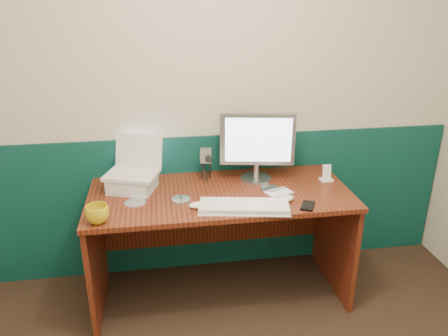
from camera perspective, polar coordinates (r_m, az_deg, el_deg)
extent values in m
cube|color=beige|center=(2.86, -2.64, 9.02)|extent=(3.50, 0.04, 2.50)
cube|color=#08372D|center=(3.11, -2.37, -4.64)|extent=(3.48, 0.02, 1.00)
cube|color=#3B1C0A|center=(2.86, -0.47, -9.99)|extent=(1.60, 0.70, 0.75)
cube|color=silver|center=(2.76, -11.86, -1.93)|extent=(0.32, 0.30, 0.09)
cube|color=white|center=(2.47, 2.62, -5.12)|extent=(0.53, 0.26, 0.03)
ellipsoid|color=white|center=(2.59, 8.10, -4.00)|extent=(0.12, 0.10, 0.04)
ellipsoid|color=white|center=(2.49, -3.45, -4.85)|extent=(0.11, 0.07, 0.03)
imported|color=gold|center=(2.42, -16.20, -5.80)|extent=(0.16, 0.16, 0.10)
cylinder|color=silver|center=(2.57, -5.65, -4.23)|extent=(0.11, 0.11, 0.02)
cylinder|color=#B1BAC1|center=(2.61, -11.53, -4.45)|extent=(0.13, 0.13, 0.00)
cylinder|color=silver|center=(2.75, 6.14, -2.69)|extent=(0.13, 0.13, 0.00)
cylinder|color=black|center=(2.73, 6.93, -2.84)|extent=(0.12, 0.05, 0.01)
cube|color=white|center=(2.70, 7.18, -3.15)|extent=(0.18, 0.15, 0.00)
cube|color=white|center=(2.92, 13.17, -1.49)|extent=(0.09, 0.07, 0.02)
cube|color=white|center=(2.90, 13.27, -0.48)|extent=(0.06, 0.03, 0.10)
cube|color=black|center=(2.55, 10.88, -4.88)|extent=(0.11, 0.13, 0.01)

